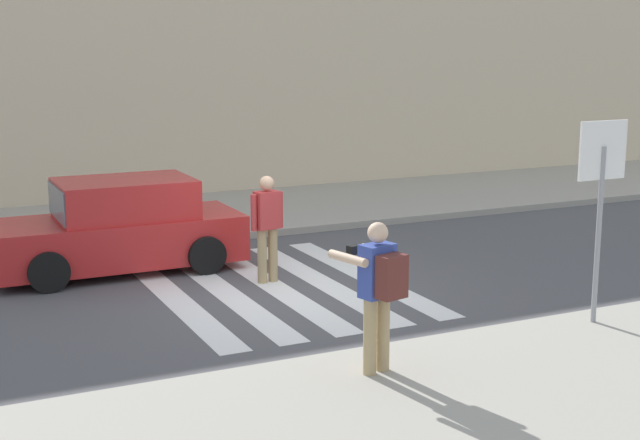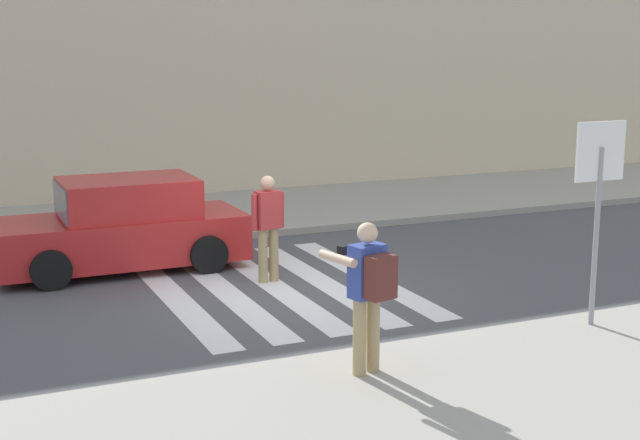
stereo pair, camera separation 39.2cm
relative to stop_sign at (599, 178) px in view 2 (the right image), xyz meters
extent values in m
plane|color=#4C4C4F|center=(-2.98, 3.64, -2.09)|extent=(120.00, 120.00, 0.00)
cube|color=#9E998C|center=(-2.98, 9.64, -2.02)|extent=(60.00, 4.80, 0.14)
cube|color=beige|center=(-2.98, 14.04, 1.84)|extent=(56.00, 4.00, 7.85)
cube|color=silver|center=(-4.58, 3.84, -2.08)|extent=(0.44, 5.20, 0.01)
cube|color=silver|center=(-3.78, 3.84, -2.08)|extent=(0.44, 5.20, 0.01)
cube|color=silver|center=(-2.98, 3.84, -2.08)|extent=(0.44, 5.20, 0.01)
cube|color=silver|center=(-2.18, 3.84, -2.08)|extent=(0.44, 5.20, 0.01)
cube|color=silver|center=(-1.38, 3.84, -2.08)|extent=(0.44, 5.20, 0.01)
cylinder|color=gray|center=(0.00, -0.01, -0.78)|extent=(0.07, 0.07, 2.34)
cube|color=white|center=(0.00, 0.00, 0.34)|extent=(0.76, 0.03, 0.76)
cube|color=red|center=(0.00, 0.02, 0.34)|extent=(0.66, 0.02, 0.66)
cylinder|color=tan|center=(-3.60, -0.40, -1.51)|extent=(0.15, 0.15, 0.88)
cylinder|color=tan|center=(-3.40, -0.35, -1.51)|extent=(0.15, 0.15, 0.88)
cube|color=#33479E|center=(-3.50, -0.38, -0.77)|extent=(0.43, 0.32, 0.60)
sphere|color=beige|center=(-3.50, -0.38, -0.34)|extent=(0.23, 0.23, 0.23)
cylinder|color=beige|center=(-3.79, -0.22, -0.63)|extent=(0.23, 0.59, 0.10)
cylinder|color=beige|center=(-3.32, -0.11, -0.63)|extent=(0.23, 0.59, 0.10)
cube|color=black|center=(-3.59, 0.01, -0.60)|extent=(0.16, 0.13, 0.10)
cube|color=#5B2823|center=(-3.45, -0.60, -0.79)|extent=(0.36, 0.27, 0.48)
cylinder|color=tan|center=(-3.06, 4.15, -1.65)|extent=(0.15, 0.15, 0.88)
cylinder|color=tan|center=(-2.86, 4.18, -1.65)|extent=(0.15, 0.15, 0.88)
cube|color=#B73333|center=(-2.96, 4.17, -0.91)|extent=(0.41, 0.29, 0.60)
sphere|color=tan|center=(-2.96, 4.17, -0.48)|extent=(0.23, 0.23, 0.23)
cylinder|color=#B73333|center=(-3.20, 4.13, -0.93)|extent=(0.10, 0.10, 0.58)
cylinder|color=#B73333|center=(-2.72, 4.20, -0.93)|extent=(0.10, 0.10, 0.58)
cube|color=red|center=(-4.95, 5.94, -1.56)|extent=(4.10, 1.70, 0.76)
cube|color=red|center=(-4.80, 5.94, -0.86)|extent=(2.20, 1.56, 0.64)
cube|color=slate|center=(-5.87, 5.94, -0.86)|extent=(0.10, 1.50, 0.54)
cube|color=slate|center=(-3.83, 5.94, -0.86)|extent=(0.10, 1.50, 0.51)
cylinder|color=black|center=(-6.22, 5.09, -1.77)|extent=(0.64, 0.22, 0.64)
cylinder|color=black|center=(-6.22, 6.79, -1.77)|extent=(0.64, 0.22, 0.64)
cylinder|color=black|center=(-3.68, 5.09, -1.77)|extent=(0.64, 0.22, 0.64)
cylinder|color=black|center=(-3.68, 6.79, -1.77)|extent=(0.64, 0.22, 0.64)
camera|label=1|loc=(-8.17, -8.68, 1.72)|focal=50.00mm
camera|label=2|loc=(-7.81, -8.84, 1.72)|focal=50.00mm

